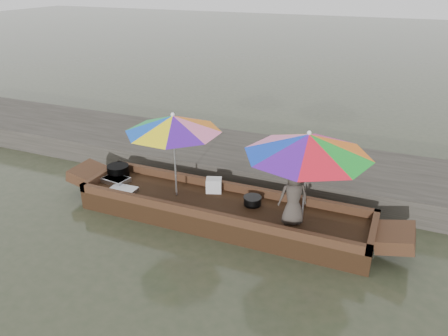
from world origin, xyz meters
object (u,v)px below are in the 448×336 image
at_px(boat_hull, 222,213).
at_px(umbrella_stern, 305,178).
at_px(umbrella_bow, 175,155).
at_px(charcoal_grill, 252,201).
at_px(vendor, 293,197).
at_px(cooking_pot, 118,171).
at_px(tray_crayfish, 116,180).
at_px(supply_bag, 214,185).
at_px(tray_scallop, 123,190).

height_order(boat_hull, umbrella_stern, umbrella_stern).
bearing_deg(umbrella_bow, charcoal_grill, 7.59).
bearing_deg(vendor, cooking_pot, -34.84).
bearing_deg(cooking_pot, vendor, -5.89).
relative_size(cooking_pot, umbrella_stern, 0.21).
distance_m(cooking_pot, charcoal_grill, 2.84).
xyz_separation_m(charcoal_grill, umbrella_bow, (-1.40, -0.19, 0.70)).
xyz_separation_m(tray_crayfish, supply_bag, (1.90, 0.38, 0.09)).
relative_size(umbrella_bow, umbrella_stern, 0.84).
relative_size(boat_hull, cooking_pot, 12.15).
height_order(boat_hull, umbrella_bow, umbrella_bow).
xyz_separation_m(umbrella_bow, umbrella_stern, (2.32, 0.00, 0.00)).
bearing_deg(charcoal_grill, cooking_pot, 178.89).
bearing_deg(supply_bag, boat_hull, -49.72).
height_order(boat_hull, charcoal_grill, charcoal_grill).
bearing_deg(umbrella_stern, tray_crayfish, -179.95).
bearing_deg(vendor, umbrella_stern, -164.75).
bearing_deg(charcoal_grill, tray_crayfish, -176.02).
bearing_deg(cooking_pot, boat_hull, -5.90).
bearing_deg(boat_hull, umbrella_stern, 0.00).
bearing_deg(tray_scallop, umbrella_stern, 4.91).
bearing_deg(tray_scallop, supply_bag, 23.20).
distance_m(vendor, umbrella_bow, 2.21).
bearing_deg(tray_crayfish, umbrella_bow, 0.15).
xyz_separation_m(boat_hull, charcoal_grill, (0.50, 0.19, 0.25)).
relative_size(charcoal_grill, vendor, 0.31).
relative_size(cooking_pot, charcoal_grill, 1.43).
distance_m(supply_bag, vendor, 1.73).
bearing_deg(tray_crayfish, cooking_pot, 114.64).
relative_size(cooking_pot, supply_bag, 1.52).
height_order(cooking_pot, tray_crayfish, cooking_pot).
height_order(tray_crayfish, supply_bag, supply_bag).
distance_m(tray_crayfish, umbrella_stern, 3.72).
bearing_deg(supply_bag, tray_scallop, -156.80).
bearing_deg(vendor, tray_scallop, -26.23).
bearing_deg(umbrella_bow, boat_hull, 0.00).
bearing_deg(supply_bag, charcoal_grill, -13.27).
relative_size(boat_hull, vendor, 5.38).
bearing_deg(vendor, charcoal_grill, -51.02).
bearing_deg(umbrella_stern, supply_bag, 167.71).
bearing_deg(umbrella_stern, umbrella_bow, 180.00).
bearing_deg(charcoal_grill, tray_scallop, -168.81).
relative_size(boat_hull, umbrella_stern, 2.61).
bearing_deg(tray_crayfish, umbrella_stern, 0.05).
relative_size(boat_hull, charcoal_grill, 17.37).
distance_m(boat_hull, supply_bag, 0.58).
bearing_deg(cooking_pot, umbrella_bow, -9.51).
height_order(charcoal_grill, umbrella_stern, umbrella_stern).
bearing_deg(boat_hull, vendor, -5.88).
distance_m(tray_scallop, umbrella_bow, 1.26).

